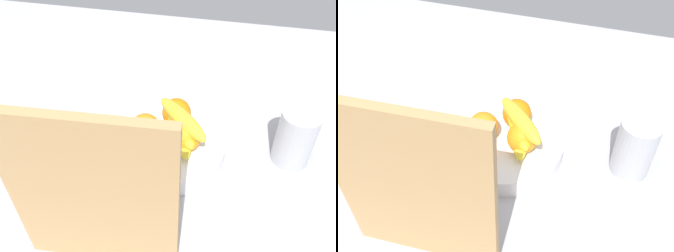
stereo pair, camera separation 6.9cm
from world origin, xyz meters
TOP-DOWN VIEW (x-y plane):
  - ground_plane at (0.00, 0.00)cm, footprint 180.00×140.00cm
  - fruit_bowl at (-1.89, -0.77)cm, footprint 27.72×27.72cm
  - orange_front_left at (3.21, 0.52)cm, footprint 7.06×7.06cm
  - orange_front_right at (-6.45, 1.36)cm, footprint 7.06×7.06cm
  - orange_center at (-2.90, -6.30)cm, footprint 7.06×7.06cm
  - banana_bunch at (-4.91, -1.55)cm, footprint 14.76×17.47cm
  - cutting_board at (4.64, 28.38)cm, footprint 28.06×3.46cm
  - thermos_tumbler at (-31.03, -4.18)cm, footprint 8.82×8.82cm

SIDE VIEW (x-z plane):
  - ground_plane at x=0.00cm, z-range -3.00..0.00cm
  - fruit_bowl at x=-1.89cm, z-range 0.00..4.50cm
  - thermos_tumbler at x=-31.03cm, z-range 0.00..14.21cm
  - orange_front_left at x=3.21cm, z-range 4.50..11.57cm
  - orange_front_right at x=-6.45cm, z-range 4.50..11.57cm
  - orange_center at x=-2.90cm, z-range 4.50..11.57cm
  - banana_bunch at x=-4.91cm, z-range 4.50..12.90cm
  - cutting_board at x=4.64cm, z-range 0.00..36.00cm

